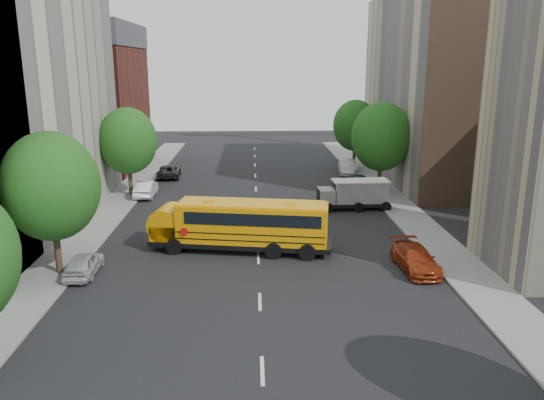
{
  "coord_description": "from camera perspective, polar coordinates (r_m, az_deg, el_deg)",
  "views": [
    {
      "loc": [
        -0.3,
        -31.79,
        11.27
      ],
      "look_at": [
        0.97,
        2.0,
        2.55
      ],
      "focal_mm": 35.0,
      "sensor_mm": 36.0,
      "label": 1
    }
  ],
  "objects": [
    {
      "name": "parked_car_4",
      "position": [
        49.59,
        9.42,
        1.92
      ],
      "size": [
        1.75,
        4.0,
        1.34
      ],
      "primitive_type": "imported",
      "rotation": [
        0.0,
        0.0,
        0.04
      ],
      "color": "#324057",
      "rests_on": "ground"
    },
    {
      "name": "school_bus",
      "position": [
        32.67,
        -3.56,
        -2.48
      ],
      "size": [
        11.49,
        4.36,
        3.17
      ],
      "rotation": [
        0.0,
        0.0,
        -0.17
      ],
      "color": "black",
      "rests_on": "ground"
    },
    {
      "name": "street_tree_1",
      "position": [
        30.44,
        -22.68,
        1.35
      ],
      "size": [
        5.12,
        5.12,
        7.9
      ],
      "color": "#38281C",
      "rests_on": "ground"
    },
    {
      "name": "building_right_sidewall",
      "position": [
        44.77,
        22.37,
        10.49
      ],
      "size": [
        10.1,
        0.3,
        18.0
      ],
      "primitive_type": "cube",
      "color": "brown",
      "rests_on": "ground"
    },
    {
      "name": "safari_truck",
      "position": [
        42.58,
        8.86,
        0.66
      ],
      "size": [
        5.59,
        2.27,
        2.35
      ],
      "rotation": [
        0.0,
        0.0,
        0.04
      ],
      "color": "black",
      "rests_on": "ground"
    },
    {
      "name": "ground",
      "position": [
        33.73,
        -1.53,
        -5.07
      ],
      "size": [
        120.0,
        120.0,
        0.0
      ],
      "primitive_type": "plane",
      "color": "black",
      "rests_on": "ground"
    },
    {
      "name": "building_left_redbrick",
      "position": [
        62.54,
        -18.85,
        9.32
      ],
      "size": [
        10.0,
        15.0,
        13.0
      ],
      "primitive_type": "cube",
      "color": "maroon",
      "rests_on": "ground"
    },
    {
      "name": "parked_car_2",
      "position": [
        55.11,
        -11.0,
        3.08
      ],
      "size": [
        2.49,
        4.82,
        1.3
      ],
      "primitive_type": "imported",
      "rotation": [
        0.0,
        0.0,
        3.22
      ],
      "color": "black",
      "rests_on": "ground"
    },
    {
      "name": "lane_markings",
      "position": [
        43.28,
        -1.68,
        -0.63
      ],
      "size": [
        0.15,
        64.0,
        0.01
      ],
      "primitive_type": "cube",
      "color": "silver",
      "rests_on": "ground"
    },
    {
      "name": "parked_car_0",
      "position": [
        30.98,
        -19.61,
        -6.5
      ],
      "size": [
        1.54,
        3.75,
        1.27
      ],
      "primitive_type": "imported",
      "rotation": [
        0.0,
        0.0,
        3.15
      ],
      "color": "#B4B4BB",
      "rests_on": "ground"
    },
    {
      "name": "parked_car_3",
      "position": [
        30.98,
        15.16,
        -6.1
      ],
      "size": [
        2.08,
        4.64,
        1.32
      ],
      "primitive_type": "imported",
      "rotation": [
        0.0,
        0.0,
        0.05
      ],
      "color": "maroon",
      "rests_on": "ground"
    },
    {
      "name": "sidewalk_right",
      "position": [
        40.23,
        15.01,
        -2.23
      ],
      "size": [
        3.0,
        80.0,
        0.12
      ],
      "primitive_type": "cube",
      "color": "slate",
      "rests_on": "ground"
    },
    {
      "name": "building_right_far",
      "position": [
        54.98,
        17.65,
        11.43
      ],
      "size": [
        10.0,
        22.0,
        18.0
      ],
      "primitive_type": "cube",
      "color": "#BCAB92",
      "rests_on": "ground"
    },
    {
      "name": "street_tree_2",
      "position": [
        47.46,
        -15.25,
        6.15
      ],
      "size": [
        4.99,
        4.99,
        7.71
      ],
      "color": "#38281C",
      "rests_on": "ground"
    },
    {
      "name": "parked_car_5",
      "position": [
        56.2,
        8.05,
        3.55
      ],
      "size": [
        2.04,
        4.8,
        1.54
      ],
      "primitive_type": "imported",
      "rotation": [
        0.0,
        0.0,
        -0.09
      ],
      "color": "#A3A39E",
      "rests_on": "ground"
    },
    {
      "name": "sidewalk_left",
      "position": [
        40.06,
        -18.31,
        -2.55
      ],
      "size": [
        3.0,
        80.0,
        0.12
      ],
      "primitive_type": "cube",
      "color": "slate",
      "rests_on": "ground"
    },
    {
      "name": "parked_car_1",
      "position": [
        47.44,
        -13.41,
        1.19
      ],
      "size": [
        1.54,
        4.28,
        1.4
      ],
      "primitive_type": "imported",
      "rotation": [
        0.0,
        0.0,
        3.15
      ],
      "color": "silver",
      "rests_on": "ground"
    },
    {
      "name": "street_tree_4",
      "position": [
        47.57,
        11.69,
        6.68
      ],
      "size": [
        5.25,
        5.25,
        8.1
      ],
      "color": "#38281C",
      "rests_on": "ground"
    },
    {
      "name": "street_tree_5",
      "position": [
        59.25,
        8.94,
        7.92
      ],
      "size": [
        4.86,
        4.86,
        7.51
      ],
      "color": "#38281C",
      "rests_on": "ground"
    }
  ]
}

